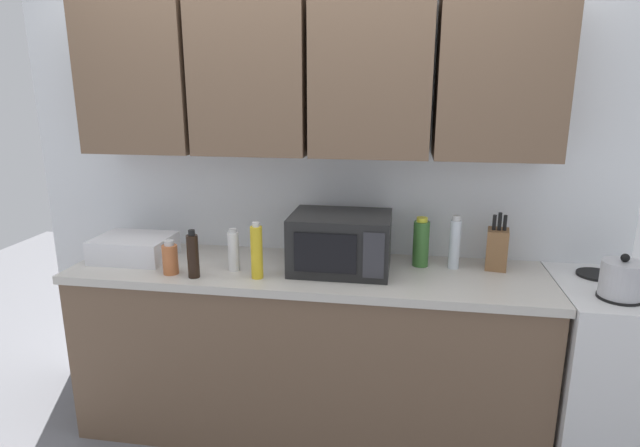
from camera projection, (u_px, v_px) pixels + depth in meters
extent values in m
cube|color=white|center=(317.00, 178.00, 2.80)|extent=(3.22, 0.06, 2.60)
cube|color=brown|center=(142.00, 77.00, 2.63)|extent=(0.56, 0.33, 0.75)
cube|color=brown|center=(253.00, 76.00, 2.53)|extent=(0.56, 0.33, 0.75)
cube|color=brown|center=(371.00, 76.00, 2.44)|extent=(0.56, 0.33, 0.75)
cube|color=brown|center=(499.00, 75.00, 2.35)|extent=(0.56, 0.33, 0.75)
cube|color=brown|center=(307.00, 353.00, 2.70)|extent=(2.32, 0.60, 0.86)
cube|color=beige|center=(307.00, 272.00, 2.59)|extent=(2.35, 0.63, 0.04)
cube|color=silver|center=(632.00, 378.00, 2.44)|extent=(0.76, 0.64, 0.90)
cylinder|color=black|center=(619.00, 297.00, 2.21)|extent=(0.18, 0.18, 0.01)
cylinder|color=black|center=(596.00, 275.00, 2.48)|extent=(0.18, 0.18, 0.01)
cylinder|color=#B2B2B7|center=(622.00, 279.00, 2.19)|extent=(0.17, 0.17, 0.15)
sphere|color=black|center=(625.00, 258.00, 2.17)|extent=(0.04, 0.04, 0.04)
cube|color=black|center=(341.00, 242.00, 2.54)|extent=(0.48, 0.36, 0.28)
cube|color=black|center=(325.00, 253.00, 2.37)|extent=(0.29, 0.01, 0.18)
cube|color=#2D2D33|center=(374.00, 256.00, 2.33)|extent=(0.10, 0.01, 0.21)
cube|color=silver|center=(134.00, 248.00, 2.72)|extent=(0.38, 0.30, 0.12)
cube|color=brown|center=(497.00, 249.00, 2.56)|extent=(0.12, 0.13, 0.20)
cylinder|color=black|center=(494.00, 222.00, 2.52)|extent=(0.02, 0.02, 0.07)
cylinder|color=black|center=(500.00, 221.00, 2.51)|extent=(0.02, 0.02, 0.09)
cylinder|color=black|center=(505.00, 223.00, 2.51)|extent=(0.02, 0.02, 0.08)
cylinder|color=silver|center=(455.00, 245.00, 2.56)|extent=(0.05, 0.05, 0.24)
cylinder|color=silver|center=(456.00, 218.00, 2.52)|extent=(0.04, 0.04, 0.03)
cylinder|color=white|center=(234.00, 252.00, 2.53)|extent=(0.05, 0.05, 0.19)
cylinder|color=silver|center=(233.00, 231.00, 2.51)|extent=(0.04, 0.04, 0.02)
cylinder|color=gold|center=(257.00, 252.00, 2.42)|extent=(0.06, 0.06, 0.25)
cylinder|color=silver|center=(256.00, 224.00, 2.39)|extent=(0.03, 0.03, 0.02)
cylinder|color=black|center=(193.00, 256.00, 2.44)|extent=(0.05, 0.05, 0.21)
cylinder|color=black|center=(191.00, 233.00, 2.41)|extent=(0.03, 0.03, 0.03)
cylinder|color=#BC6638|center=(170.00, 260.00, 2.49)|extent=(0.07, 0.07, 0.14)
cylinder|color=silver|center=(169.00, 243.00, 2.47)|extent=(0.05, 0.05, 0.02)
cylinder|color=#386B2D|center=(421.00, 244.00, 2.60)|extent=(0.08, 0.08, 0.23)
cylinder|color=yellow|center=(422.00, 219.00, 2.56)|extent=(0.05, 0.05, 0.02)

